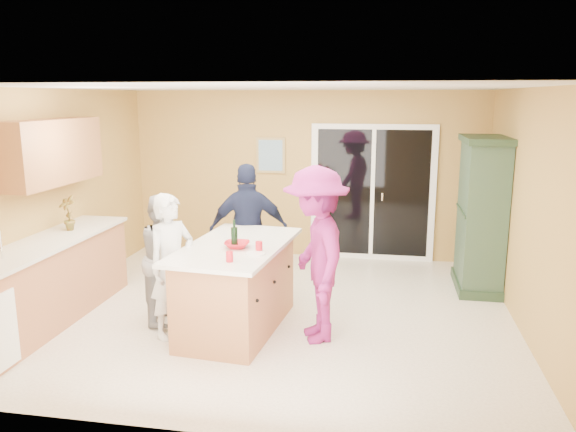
% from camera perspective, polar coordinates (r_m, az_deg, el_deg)
% --- Properties ---
extents(floor, '(5.50, 5.50, 0.00)m').
position_cam_1_polar(floor, '(6.76, -1.42, -9.71)').
color(floor, white).
rests_on(floor, ground).
extents(ceiling, '(5.50, 5.00, 0.10)m').
position_cam_1_polar(ceiling, '(6.28, -1.55, 12.92)').
color(ceiling, silver).
rests_on(ceiling, wall_back).
extents(wall_back, '(5.50, 0.10, 2.60)m').
position_cam_1_polar(wall_back, '(8.82, 1.78, 4.20)').
color(wall_back, '#E9B960').
rests_on(wall_back, ground).
extents(wall_front, '(5.50, 0.10, 2.60)m').
position_cam_1_polar(wall_front, '(4.04, -8.63, -5.43)').
color(wall_front, '#E9B960').
rests_on(wall_front, ground).
extents(wall_left, '(0.10, 5.00, 2.60)m').
position_cam_1_polar(wall_left, '(7.44, -22.73, 1.79)').
color(wall_left, '#E9B960').
rests_on(wall_left, ground).
extents(wall_right, '(0.10, 5.00, 2.60)m').
position_cam_1_polar(wall_right, '(6.44, 23.26, 0.27)').
color(wall_right, '#E9B960').
rests_on(wall_right, ground).
extents(left_cabinet_run, '(0.65, 3.05, 1.24)m').
position_cam_1_polar(left_cabinet_run, '(6.63, -24.81, -7.05)').
color(left_cabinet_run, '#AC6942').
rests_on(left_cabinet_run, floor).
extents(upper_cabinets, '(0.35, 1.60, 0.75)m').
position_cam_1_polar(upper_cabinets, '(7.11, -22.77, 6.04)').
color(upper_cabinets, '#AC6942').
rests_on(upper_cabinets, wall_left).
extents(sliding_door, '(1.90, 0.07, 2.10)m').
position_cam_1_polar(sliding_door, '(8.74, 8.57, 2.33)').
color(sliding_door, white).
rests_on(sliding_door, floor).
extents(framed_picture, '(0.46, 0.04, 0.56)m').
position_cam_1_polar(framed_picture, '(8.86, -1.77, 6.19)').
color(framed_picture, '#A18750').
rests_on(framed_picture, wall_back).
extents(kitchen_island, '(1.16, 1.91, 0.96)m').
position_cam_1_polar(kitchen_island, '(6.17, -5.20, -7.44)').
color(kitchen_island, '#AC6942').
rests_on(kitchen_island, floor).
extents(green_hutch, '(0.58, 1.09, 2.01)m').
position_cam_1_polar(green_hutch, '(7.72, 19.04, -0.01)').
color(green_hutch, '#233823').
rests_on(green_hutch, floor).
extents(woman_white, '(0.60, 0.67, 1.54)m').
position_cam_1_polar(woman_white, '(6.00, -11.71, -5.02)').
color(woman_white, silver).
rests_on(woman_white, floor).
extents(woman_grey, '(0.68, 0.81, 1.46)m').
position_cam_1_polar(woman_grey, '(6.45, -12.28, -4.20)').
color(woman_grey, '#9A9A9C').
rests_on(woman_grey, floor).
extents(woman_navy, '(1.07, 0.65, 1.70)m').
position_cam_1_polar(woman_navy, '(7.04, -4.00, -1.57)').
color(woman_navy, '#181D36').
rests_on(woman_navy, floor).
extents(woman_magenta, '(1.03, 1.34, 1.83)m').
position_cam_1_polar(woman_magenta, '(5.78, 2.86, -3.95)').
color(woman_magenta, '#8F1F67').
rests_on(woman_magenta, floor).
extents(serving_bowl, '(0.29, 0.29, 0.06)m').
position_cam_1_polar(serving_bowl, '(5.87, -5.21, -2.93)').
color(serving_bowl, red).
rests_on(serving_bowl, kitchen_island).
extents(tulip_vase, '(0.26, 0.23, 0.42)m').
position_cam_1_polar(tulip_vase, '(7.15, -21.42, 0.29)').
color(tulip_vase, '#A22A10').
rests_on(tulip_vase, left_cabinet_run).
extents(tumbler_near, '(0.07, 0.07, 0.10)m').
position_cam_1_polar(tumbler_near, '(5.39, -5.96, -4.12)').
color(tumbler_near, red).
rests_on(tumbler_near, kitchen_island).
extents(tumbler_far, '(0.08, 0.08, 0.10)m').
position_cam_1_polar(tumbler_far, '(5.72, -2.97, -3.11)').
color(tumbler_far, red).
rests_on(tumbler_far, kitchen_island).
extents(wine_bottle, '(0.07, 0.07, 0.30)m').
position_cam_1_polar(wine_bottle, '(5.84, -5.47, -2.16)').
color(wine_bottle, black).
rests_on(wine_bottle, kitchen_island).
extents(white_plate, '(0.25, 0.25, 0.01)m').
position_cam_1_polar(white_plate, '(5.63, -3.33, -3.83)').
color(white_plate, white).
rests_on(white_plate, kitchen_island).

